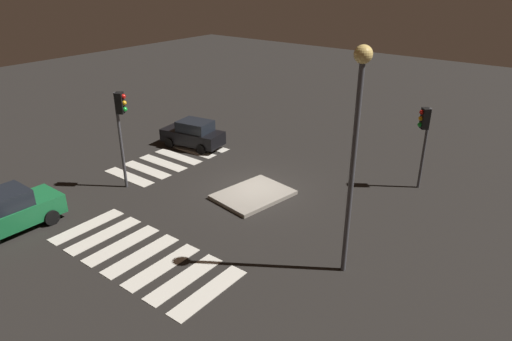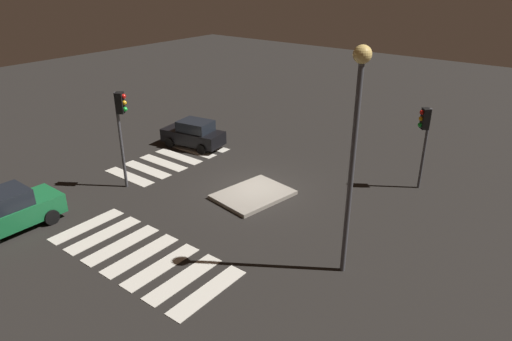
{
  "view_description": "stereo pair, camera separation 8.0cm",
  "coord_description": "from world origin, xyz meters",
  "px_view_note": "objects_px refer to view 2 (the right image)",
  "views": [
    {
      "loc": [
        15.69,
        12.1,
        9.86
      ],
      "look_at": [
        0.0,
        0.0,
        1.0
      ],
      "focal_mm": 31.95,
      "sensor_mm": 36.0,
      "label": 1
    },
    {
      "loc": [
        15.64,
        12.16,
        9.86
      ],
      "look_at": [
        0.0,
        0.0,
        1.0
      ],
      "focal_mm": 31.95,
      "sensor_mm": 36.0,
      "label": 2
    }
  ],
  "objects_px": {
    "car_green": "(8,211)",
    "car_black": "(194,134)",
    "street_lamp": "(356,128)",
    "traffic_light_west": "(424,129)",
    "traffic_light_east": "(121,117)",
    "traffic_island": "(253,195)"
  },
  "relations": [
    {
      "from": "street_lamp",
      "to": "traffic_island",
      "type": "bearing_deg",
      "value": -112.71
    },
    {
      "from": "traffic_light_west",
      "to": "traffic_light_east",
      "type": "relative_size",
      "value": 0.85
    },
    {
      "from": "traffic_light_east",
      "to": "traffic_island",
      "type": "bearing_deg",
      "value": -7.13
    },
    {
      "from": "car_green",
      "to": "traffic_light_east",
      "type": "relative_size",
      "value": 0.86
    },
    {
      "from": "traffic_light_west",
      "to": "traffic_light_east",
      "type": "distance_m",
      "value": 14.03
    },
    {
      "from": "traffic_island",
      "to": "traffic_light_east",
      "type": "distance_m",
      "value": 7.09
    },
    {
      "from": "traffic_light_east",
      "to": "street_lamp",
      "type": "xyz_separation_m",
      "value": [
        -0.37,
        11.49,
        1.76
      ]
    },
    {
      "from": "traffic_island",
      "to": "street_lamp",
      "type": "distance_m",
      "value": 8.38
    },
    {
      "from": "traffic_light_west",
      "to": "street_lamp",
      "type": "bearing_deg",
      "value": 53.19
    },
    {
      "from": "car_green",
      "to": "car_black",
      "type": "relative_size",
      "value": 1.04
    },
    {
      "from": "car_black",
      "to": "street_lamp",
      "type": "xyz_separation_m",
      "value": [
        5.48,
        12.87,
        4.53
      ]
    },
    {
      "from": "car_green",
      "to": "street_lamp",
      "type": "height_order",
      "value": "street_lamp"
    },
    {
      "from": "traffic_light_west",
      "to": "traffic_island",
      "type": "bearing_deg",
      "value": 5.44
    },
    {
      "from": "car_green",
      "to": "traffic_light_west",
      "type": "bearing_deg",
      "value": -39.04
    },
    {
      "from": "car_green",
      "to": "car_black",
      "type": "bearing_deg",
      "value": 4.96
    },
    {
      "from": "car_green",
      "to": "traffic_light_east",
      "type": "distance_m",
      "value": 6.17
    },
    {
      "from": "traffic_light_west",
      "to": "traffic_light_east",
      "type": "xyz_separation_m",
      "value": [
        8.52,
        -11.14,
        0.53
      ]
    },
    {
      "from": "traffic_island",
      "to": "traffic_light_east",
      "type": "bearing_deg",
      "value": -62.03
    },
    {
      "from": "car_black",
      "to": "traffic_light_east",
      "type": "distance_m",
      "value": 6.63
    },
    {
      "from": "traffic_island",
      "to": "car_green",
      "type": "relative_size",
      "value": 0.93
    },
    {
      "from": "street_lamp",
      "to": "traffic_light_west",
      "type": "bearing_deg",
      "value": -177.54
    },
    {
      "from": "car_black",
      "to": "traffic_light_west",
      "type": "relative_size",
      "value": 0.98
    }
  ]
}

